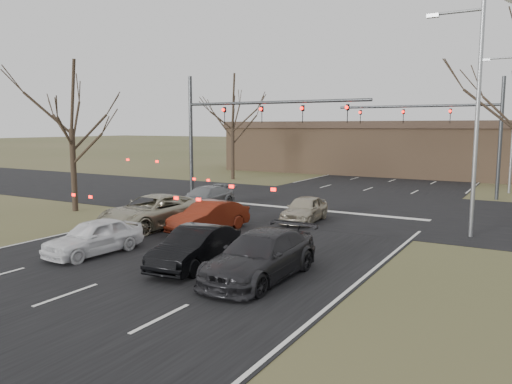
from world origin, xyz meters
TOP-DOWN VIEW (x-y plane):
  - ground at (0.00, 0.00)m, footprint 360.00×360.00m
  - road_main at (0.00, 60.00)m, footprint 14.00×300.00m
  - road_cross at (0.00, 15.00)m, footprint 200.00×14.00m
  - building at (2.00, 38.00)m, footprint 42.40×10.40m
  - mast_arm_near at (-5.23, 13.00)m, footprint 12.12×0.24m
  - mast_arm_far at (6.18, 23.00)m, footprint 11.12×0.24m
  - streetlight_right_near at (8.82, 10.00)m, footprint 2.34×0.25m
  - streetlight_right_far at (9.32, 27.00)m, footprint 2.34×0.25m
  - tree_left_near at (-11.50, 6.00)m, footprint 5.10×5.10m
  - tree_left_far at (-13.00, 25.00)m, footprint 5.70×5.70m
  - car_silver_suv at (-4.37, 4.55)m, footprint 3.13×5.83m
  - car_white_sedan at (-2.94, -0.31)m, footprint 1.87×4.04m
  - car_black_hatch at (1.41, 0.24)m, footprint 1.87×4.32m
  - car_charcoal_sedan at (4.00, 0.20)m, footprint 2.12×5.13m
  - car_grey_ahead at (-5.49, 10.28)m, footprint 1.90×4.51m
  - car_red_ahead at (-1.55, 5.19)m, footprint 2.01×4.38m
  - car_silver_ahead at (1.27, 9.51)m, footprint 1.90×3.99m

SIDE VIEW (x-z plane):
  - ground at x=0.00m, z-range 0.00..0.00m
  - road_main at x=0.00m, z-range 0.00..0.02m
  - road_cross at x=0.00m, z-range 0.00..0.03m
  - car_grey_ahead at x=-5.49m, z-range 0.00..1.30m
  - car_silver_ahead at x=1.27m, z-range 0.00..1.32m
  - car_white_sedan at x=-2.94m, z-range 0.00..1.34m
  - car_black_hatch at x=1.41m, z-range 0.00..1.38m
  - car_red_ahead at x=-1.55m, z-range 0.00..1.39m
  - car_charcoal_sedan at x=4.00m, z-range 0.00..1.48m
  - car_silver_suv at x=-4.37m, z-range 0.00..1.56m
  - building at x=2.00m, z-range 0.02..5.32m
  - mast_arm_far at x=6.18m, z-range 1.02..9.02m
  - mast_arm_near at x=-5.23m, z-range 1.07..9.07m
  - streetlight_right_near at x=8.82m, z-range 0.59..10.59m
  - streetlight_right_far at x=9.32m, z-range 0.59..10.59m
  - tree_left_near at x=-11.50m, z-range 2.32..10.82m
  - tree_left_far at x=-13.00m, z-range 2.59..12.09m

